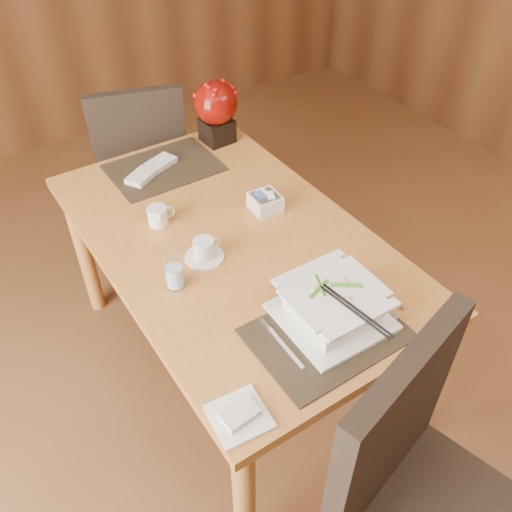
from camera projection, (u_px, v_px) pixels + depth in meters
ground at (318, 468)px, 2.10m from camera, size 6.00×6.00×0.00m
dining_table at (232, 257)px, 2.04m from camera, size 0.90×1.50×0.75m
placemat_near at (326, 333)px, 1.63m from camera, size 0.45×0.33×0.01m
placemat_far at (164, 168)px, 2.31m from camera, size 0.45×0.33×0.01m
soup_setting at (333, 305)px, 1.64m from camera, size 0.31×0.31×0.13m
coffee_cup at (204, 251)px, 1.87m from camera, size 0.14×0.14×0.08m
water_glass at (174, 269)px, 1.74m from camera, size 0.09×0.09×0.15m
creamer_jug at (158, 216)px, 2.01m from camera, size 0.11×0.11×0.07m
sugar_caddy at (265, 202)px, 2.08m from camera, size 0.11×0.11×0.06m
berry_decor at (216, 108)px, 2.38m from camera, size 0.19×0.19×0.28m
napkins_far at (153, 168)px, 2.28m from camera, size 0.27×0.19×0.02m
bread_plate at (239, 416)px, 1.42m from camera, size 0.16×0.16×0.01m
near_chair at (424, 498)px, 1.40m from camera, size 0.61×0.62×1.09m
far_chair at (142, 161)px, 2.73m from camera, size 0.57×0.57×0.98m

